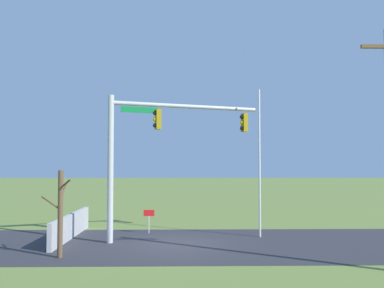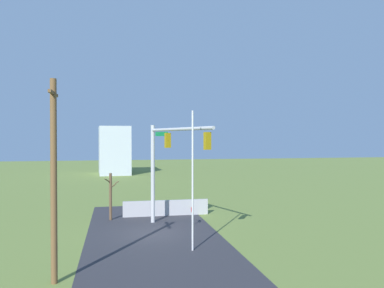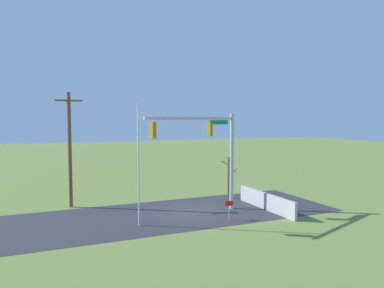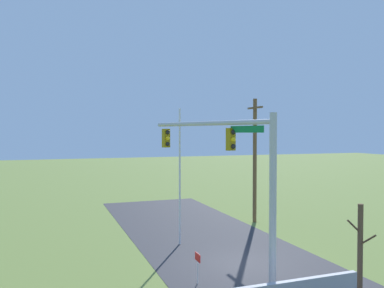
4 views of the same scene
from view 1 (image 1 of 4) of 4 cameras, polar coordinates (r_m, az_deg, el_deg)
The scene contains 8 objects.
ground_plane at distance 19.21m, azimuth -2.06°, elevation -13.62°, with size 160.00×160.00×0.00m, color olive.
road_surface at distance 19.56m, azimuth 10.07°, elevation -13.36°, with size 28.00×8.00×0.01m, color #2D2D33.
sidewalk_corner at distance 19.99m, azimuth -14.16°, elevation -13.09°, with size 6.00×6.00×0.01m, color #B7B5AD.
retaining_fence at distance 21.31m, azimuth -16.35°, elevation -10.80°, with size 0.20×6.49×1.18m, color #A8A8AD.
signal_mast at distance 19.92m, azimuth -5.32°, elevation 0.67°, with size 7.29×2.76×6.81m.
flagpole at distance 20.88m, azimuth 9.28°, elevation -2.54°, with size 0.10×0.10×7.35m, color silver.
bare_tree at distance 17.05m, azimuth -17.69°, elevation -8.96°, with size 1.27×1.02×3.38m.
open_sign at distance 21.88m, azimuth -5.95°, elevation -9.83°, with size 0.56×0.04×1.22m.
Camera 1 is at (-0.30, 18.85, 3.69)m, focal length 38.72 mm.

